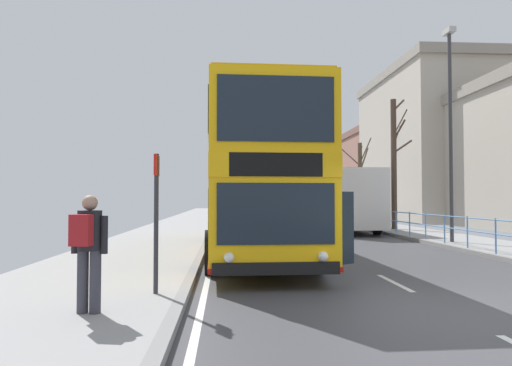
{
  "coord_description": "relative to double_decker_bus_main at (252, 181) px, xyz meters",
  "views": [
    {
      "loc": [
        -3.56,
        -7.1,
        1.78
      ],
      "look_at": [
        -2.66,
        6.67,
        2.23
      ],
      "focal_mm": 32.8,
      "sensor_mm": 36.0,
      "label": 1
    }
  ],
  "objects": [
    {
      "name": "background_building_02",
      "position": [
        16.55,
        23.09,
        3.84
      ],
      "size": [
        8.91,
        15.09,
        12.27
      ],
      "color": "#B2A899",
      "rests_on": "ground"
    },
    {
      "name": "pedestrian_with_backpack",
      "position": [
        -2.77,
        -7.69,
        -1.19
      ],
      "size": [
        0.55,
        0.56,
        1.69
      ],
      "color": "#383842",
      "rests_on": "ground"
    },
    {
      "name": "street_lamp_far_side",
      "position": [
        7.73,
        2.64,
        2.51
      ],
      "size": [
        0.28,
        0.6,
        8.14
      ],
      "color": "#38383D",
      "rests_on": "ground"
    },
    {
      "name": "background_building_01",
      "position": [
        17.59,
        36.6,
        2.52
      ],
      "size": [
        8.4,
        14.89,
        9.62
      ],
      "color": "#936656",
      "rests_on": "ground"
    },
    {
      "name": "bare_tree_far_00",
      "position": [
        8.26,
        10.0,
        1.54
      ],
      "size": [
        1.42,
        2.86,
        7.28
      ],
      "color": "#423328",
      "rests_on": "ground"
    },
    {
      "name": "ground",
      "position": [
        2.03,
        -7.43,
        -2.28
      ],
      "size": [
        15.8,
        140.0,
        0.2
      ],
      "color": "#414146"
    },
    {
      "name": "pedestrian_railing_far_kerb",
      "position": [
        7.2,
        5.38,
        -1.48
      ],
      "size": [
        0.05,
        32.54,
        1.05
      ],
      "color": "#598CC6",
      "rests_on": "ground"
    },
    {
      "name": "bare_tree_far_02",
      "position": [
        8.86,
        18.48,
        0.87
      ],
      "size": [
        2.26,
        2.52,
        5.87
      ],
      "color": "#4C3D2D",
      "rests_on": "ground"
    },
    {
      "name": "bus_stop_sign_near",
      "position": [
        -2.01,
        -6.32,
        -0.67
      ],
      "size": [
        0.08,
        0.44,
        2.42
      ],
      "color": "#2D2D33",
      "rests_on": "ground"
    },
    {
      "name": "background_bus_far_lane",
      "position": [
        5.44,
        11.35,
        -0.57
      ],
      "size": [
        2.7,
        10.18,
        3.19
      ],
      "color": "white",
      "rests_on": "ground"
    },
    {
      "name": "double_decker_bus_main",
      "position": [
        0.0,
        0.0,
        0.0
      ],
      "size": [
        3.53,
        11.58,
        4.42
      ],
      "color": "#F4B20F",
      "rests_on": "ground"
    }
  ]
}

